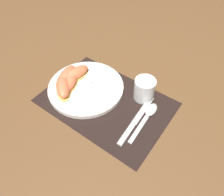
{
  "coord_description": "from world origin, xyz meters",
  "views": [
    {
      "loc": [
        0.31,
        -0.39,
        0.59
      ],
      "look_at": [
        0.02,
        0.01,
        0.02
      ],
      "focal_mm": 35.0,
      "sensor_mm": 36.0,
      "label": 1
    }
  ],
  "objects_px": {
    "fork": "(90,84)",
    "citrus_wedge_2": "(70,80)",
    "plate": "(86,87)",
    "citrus_wedge_1": "(67,76)",
    "juice_glass": "(144,90)",
    "spoon": "(148,115)",
    "knife": "(136,121)",
    "citrus_wedge_3": "(63,87)",
    "citrus_wedge_0": "(75,74)"
  },
  "relations": [
    {
      "from": "juice_glass",
      "to": "spoon",
      "type": "relative_size",
      "value": 0.44
    },
    {
      "from": "juice_glass",
      "to": "citrus_wedge_2",
      "type": "xyz_separation_m",
      "value": [
        -0.25,
        -0.11,
        -0.0
      ]
    },
    {
      "from": "fork",
      "to": "citrus_wedge_0",
      "type": "bearing_deg",
      "value": -177.72
    },
    {
      "from": "juice_glass",
      "to": "citrus_wedge_2",
      "type": "distance_m",
      "value": 0.27
    },
    {
      "from": "citrus_wedge_0",
      "to": "knife",
      "type": "bearing_deg",
      "value": -5.2
    },
    {
      "from": "knife",
      "to": "citrus_wedge_3",
      "type": "bearing_deg",
      "value": -170.1
    },
    {
      "from": "citrus_wedge_1",
      "to": "citrus_wedge_3",
      "type": "distance_m",
      "value": 0.05
    },
    {
      "from": "plate",
      "to": "citrus_wedge_1",
      "type": "distance_m",
      "value": 0.08
    },
    {
      "from": "spoon",
      "to": "fork",
      "type": "height_order",
      "value": "fork"
    },
    {
      "from": "knife",
      "to": "citrus_wedge_2",
      "type": "distance_m",
      "value": 0.28
    },
    {
      "from": "juice_glass",
      "to": "knife",
      "type": "xyz_separation_m",
      "value": [
        0.04,
        -0.11,
        -0.03
      ]
    },
    {
      "from": "spoon",
      "to": "plate",
      "type": "bearing_deg",
      "value": -173.43
    },
    {
      "from": "plate",
      "to": "citrus_wedge_2",
      "type": "relative_size",
      "value": 2.16
    },
    {
      "from": "juice_glass",
      "to": "fork",
      "type": "bearing_deg",
      "value": -157.07
    },
    {
      "from": "citrus_wedge_0",
      "to": "citrus_wedge_1",
      "type": "xyz_separation_m",
      "value": [
        -0.02,
        -0.03,
        0.0
      ]
    },
    {
      "from": "citrus_wedge_3",
      "to": "knife",
      "type": "bearing_deg",
      "value": 9.9
    },
    {
      "from": "juice_glass",
      "to": "citrus_wedge_1",
      "type": "relative_size",
      "value": 0.61
    },
    {
      "from": "citrus_wedge_0",
      "to": "citrus_wedge_3",
      "type": "xyz_separation_m",
      "value": [
        0.01,
        -0.07,
        0.0
      ]
    },
    {
      "from": "citrus_wedge_2",
      "to": "citrus_wedge_3",
      "type": "height_order",
      "value": "citrus_wedge_3"
    },
    {
      "from": "knife",
      "to": "citrus_wedge_2",
      "type": "height_order",
      "value": "citrus_wedge_2"
    },
    {
      "from": "knife",
      "to": "citrus_wedge_3",
      "type": "relative_size",
      "value": 1.9
    },
    {
      "from": "fork",
      "to": "citrus_wedge_3",
      "type": "height_order",
      "value": "citrus_wedge_3"
    },
    {
      "from": "knife",
      "to": "juice_glass",
      "type": "bearing_deg",
      "value": 108.38
    },
    {
      "from": "juice_glass",
      "to": "fork",
      "type": "height_order",
      "value": "juice_glass"
    },
    {
      "from": "juice_glass",
      "to": "citrus_wedge_3",
      "type": "xyz_separation_m",
      "value": [
        -0.24,
        -0.15,
        -0.0
      ]
    },
    {
      "from": "juice_glass",
      "to": "citrus_wedge_0",
      "type": "height_order",
      "value": "juice_glass"
    },
    {
      "from": "citrus_wedge_0",
      "to": "citrus_wedge_3",
      "type": "bearing_deg",
      "value": -81.62
    },
    {
      "from": "plate",
      "to": "fork",
      "type": "xyz_separation_m",
      "value": [
        0.01,
        0.01,
        0.01
      ]
    },
    {
      "from": "plate",
      "to": "citrus_wedge_0",
      "type": "bearing_deg",
      "value": 169.38
    },
    {
      "from": "citrus_wedge_2",
      "to": "spoon",
      "type": "bearing_deg",
      "value": 9.47
    },
    {
      "from": "plate",
      "to": "spoon",
      "type": "height_order",
      "value": "plate"
    },
    {
      "from": "citrus_wedge_1",
      "to": "plate",
      "type": "bearing_deg",
      "value": 11.96
    },
    {
      "from": "citrus_wedge_0",
      "to": "plate",
      "type": "bearing_deg",
      "value": -10.62
    },
    {
      "from": "citrus_wedge_1",
      "to": "citrus_wedge_2",
      "type": "bearing_deg",
      "value": -14.47
    },
    {
      "from": "spoon",
      "to": "citrus_wedge_0",
      "type": "distance_m",
      "value": 0.31
    },
    {
      "from": "citrus_wedge_3",
      "to": "citrus_wedge_0",
      "type": "bearing_deg",
      "value": 98.38
    },
    {
      "from": "citrus_wedge_1",
      "to": "citrus_wedge_3",
      "type": "xyz_separation_m",
      "value": [
        0.03,
        -0.05,
        0.0
      ]
    },
    {
      "from": "knife",
      "to": "spoon",
      "type": "relative_size",
      "value": 1.25
    },
    {
      "from": "plate",
      "to": "spoon",
      "type": "bearing_deg",
      "value": 6.57
    },
    {
      "from": "plate",
      "to": "citrus_wedge_0",
      "type": "relative_size",
      "value": 2.14
    },
    {
      "from": "citrus_wedge_2",
      "to": "juice_glass",
      "type": "bearing_deg",
      "value": 24.68
    },
    {
      "from": "citrus_wedge_0",
      "to": "citrus_wedge_1",
      "type": "bearing_deg",
      "value": -120.94
    },
    {
      "from": "fork",
      "to": "citrus_wedge_2",
      "type": "xyz_separation_m",
      "value": [
        -0.06,
        -0.04,
        0.01
      ]
    },
    {
      "from": "plate",
      "to": "knife",
      "type": "height_order",
      "value": "plate"
    },
    {
      "from": "plate",
      "to": "citrus_wedge_3",
      "type": "xyz_separation_m",
      "value": [
        -0.05,
        -0.06,
        0.03
      ]
    },
    {
      "from": "plate",
      "to": "fork",
      "type": "relative_size",
      "value": 1.81
    },
    {
      "from": "plate",
      "to": "juice_glass",
      "type": "distance_m",
      "value": 0.21
    },
    {
      "from": "citrus_wedge_2",
      "to": "citrus_wedge_1",
      "type": "bearing_deg",
      "value": 165.53
    },
    {
      "from": "citrus_wedge_2",
      "to": "citrus_wedge_3",
      "type": "distance_m",
      "value": 0.04
    },
    {
      "from": "knife",
      "to": "citrus_wedge_2",
      "type": "relative_size",
      "value": 1.77
    }
  ]
}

